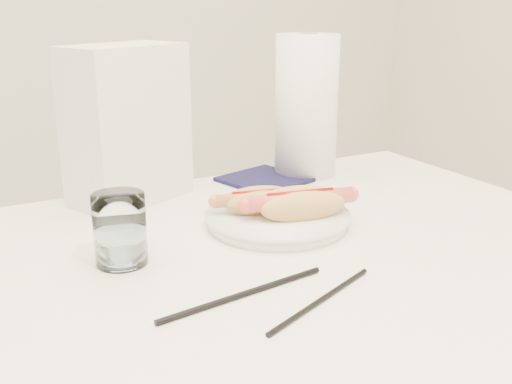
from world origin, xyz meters
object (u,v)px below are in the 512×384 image
table (240,299)px  hotdog_right (300,204)px  plate (277,220)px  water_glass (120,229)px  paper_towel_roll (306,106)px  hotdog_left (260,201)px  napkin_box (127,125)px

table → hotdog_right: 0.18m
plate → water_glass: water_glass is taller
table → plate: (0.12, 0.09, 0.07)m
plate → paper_towel_roll: bearing=49.2°
paper_towel_roll → hotdog_left: bearing=-136.2°
hotdog_left → napkin_box: size_ratio=0.55×
table → hotdog_left: (0.10, 0.12, 0.10)m
hotdog_left → napkin_box: napkin_box is taller
plate → hotdog_left: (-0.02, 0.02, 0.03)m
hotdog_right → napkin_box: napkin_box is taller
water_glass → hotdog_left: bearing=10.5°
plate → water_glass: bearing=-175.1°
water_glass → table: bearing=-26.3°
paper_towel_roll → hotdog_right: bearing=-124.2°
hotdog_right → hotdog_left: bearing=141.4°
hotdog_right → water_glass: (-0.29, 0.01, 0.01)m
hotdog_left → napkin_box: (-0.15, 0.22, 0.10)m
water_glass → paper_towel_roll: (0.46, 0.26, 0.09)m
water_glass → hotdog_right: bearing=-1.2°
hotdog_right → napkin_box: size_ratio=0.64×
hotdog_right → water_glass: 0.29m
table → plate: 0.16m
paper_towel_roll → napkin_box: bearing=178.9°
plate → hotdog_left: 0.04m
plate → paper_towel_roll: (0.20, 0.23, 0.13)m
water_glass → paper_towel_roll: size_ratio=0.35×
table → paper_towel_roll: size_ratio=4.23×
napkin_box → hotdog_right: bearing=-79.1°
water_glass → napkin_box: (0.09, 0.26, 0.09)m
plate → paper_towel_roll: 0.34m
hotdog_left → hotdog_right: hotdog_right is taller
hotdog_left → hotdog_right: 0.07m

